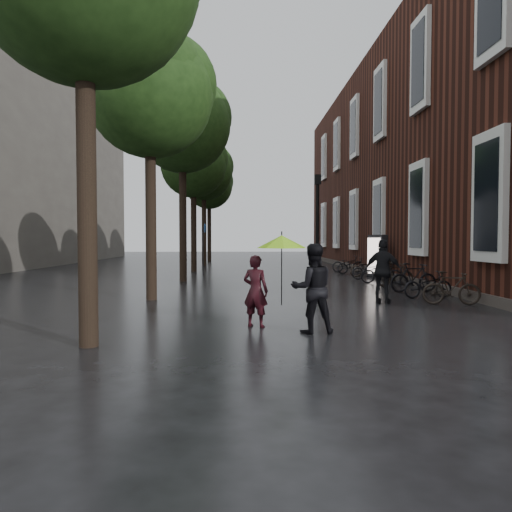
{
  "coord_description": "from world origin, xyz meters",
  "views": [
    {
      "loc": [
        -1.4,
        -6.82,
        1.83
      ],
      "look_at": [
        -0.98,
        5.77,
        1.37
      ],
      "focal_mm": 32.0,
      "sensor_mm": 36.0,
      "label": 1
    }
  ],
  "objects_px": {
    "person_burgundy": "(256,291)",
    "pedestrian_walking": "(383,271)",
    "parked_bicycles": "(379,271)",
    "person_black": "(313,288)",
    "ad_lightbox": "(377,257)",
    "lamp_post": "(318,221)"
  },
  "relations": [
    {
      "from": "parked_bicycles",
      "to": "pedestrian_walking",
      "type": "bearing_deg",
      "value": -106.16
    },
    {
      "from": "person_black",
      "to": "parked_bicycles",
      "type": "relative_size",
      "value": 0.13
    },
    {
      "from": "parked_bicycles",
      "to": "lamp_post",
      "type": "bearing_deg",
      "value": -134.94
    },
    {
      "from": "person_black",
      "to": "pedestrian_walking",
      "type": "relative_size",
      "value": 0.95
    },
    {
      "from": "parked_bicycles",
      "to": "person_burgundy",
      "type": "bearing_deg",
      "value": -119.86
    },
    {
      "from": "pedestrian_walking",
      "to": "parked_bicycles",
      "type": "xyz_separation_m",
      "value": [
        1.83,
        6.32,
        -0.47
      ]
    },
    {
      "from": "person_burgundy",
      "to": "pedestrian_walking",
      "type": "xyz_separation_m",
      "value": [
        3.78,
        3.45,
        0.17
      ]
    },
    {
      "from": "pedestrian_walking",
      "to": "parked_bicycles",
      "type": "bearing_deg",
      "value": -74.49
    },
    {
      "from": "person_burgundy",
      "to": "pedestrian_walking",
      "type": "bearing_deg",
      "value": -112.72
    },
    {
      "from": "parked_bicycles",
      "to": "ad_lightbox",
      "type": "bearing_deg",
      "value": 77.35
    },
    {
      "from": "parked_bicycles",
      "to": "ad_lightbox",
      "type": "xyz_separation_m",
      "value": [
        0.32,
        1.42,
        0.57
      ]
    },
    {
      "from": "lamp_post",
      "to": "ad_lightbox",
      "type": "bearing_deg",
      "value": 52.73
    },
    {
      "from": "ad_lightbox",
      "to": "lamp_post",
      "type": "distance_m",
      "value": 6.01
    },
    {
      "from": "pedestrian_walking",
      "to": "ad_lightbox",
      "type": "distance_m",
      "value": 8.04
    },
    {
      "from": "person_burgundy",
      "to": "ad_lightbox",
      "type": "bearing_deg",
      "value": -93.02
    },
    {
      "from": "person_burgundy",
      "to": "parked_bicycles",
      "type": "relative_size",
      "value": 0.11
    },
    {
      "from": "parked_bicycles",
      "to": "lamp_post",
      "type": "distance_m",
      "value": 4.98
    },
    {
      "from": "person_burgundy",
      "to": "parked_bicycles",
      "type": "xyz_separation_m",
      "value": [
        5.61,
        9.77,
        -0.3
      ]
    },
    {
      "from": "pedestrian_walking",
      "to": "person_black",
      "type": "bearing_deg",
      "value": 88.42
    },
    {
      "from": "person_black",
      "to": "parked_bicycles",
      "type": "bearing_deg",
      "value": -117.28
    },
    {
      "from": "lamp_post",
      "to": "person_black",
      "type": "bearing_deg",
      "value": -100.3
    },
    {
      "from": "person_burgundy",
      "to": "ad_lightbox",
      "type": "distance_m",
      "value": 12.67
    }
  ]
}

